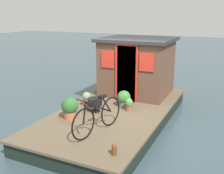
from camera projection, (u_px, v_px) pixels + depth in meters
name	position (u px, v px, depth m)	size (l,w,h in m)	color
ground_plane	(115.00, 123.00, 7.73)	(60.00, 60.00, 0.00)	#384C54
houseboat_deck	(115.00, 116.00, 7.67)	(5.69, 2.81, 0.42)	brown
houseboat_cabin	(137.00, 66.00, 8.87)	(2.02, 2.29, 1.86)	brown
bicycle	(98.00, 116.00, 6.06)	(1.65, 0.51, 0.86)	black
potted_plant_lavender	(129.00, 104.00, 7.42)	(0.21, 0.21, 0.37)	#935138
potted_plant_mint	(87.00, 98.00, 7.81)	(0.26, 0.26, 0.42)	#B2603D
potted_plant_geranium	(124.00, 98.00, 7.77)	(0.39, 0.39, 0.47)	slate
potted_plant_thyme	(70.00, 108.00, 6.84)	(0.44, 0.44, 0.57)	#B2603D
charcoal_grill	(95.00, 102.00, 7.36)	(0.40, 0.40, 0.38)	black
mooring_bollard	(114.00, 149.00, 5.13)	(0.11, 0.11, 0.23)	brown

